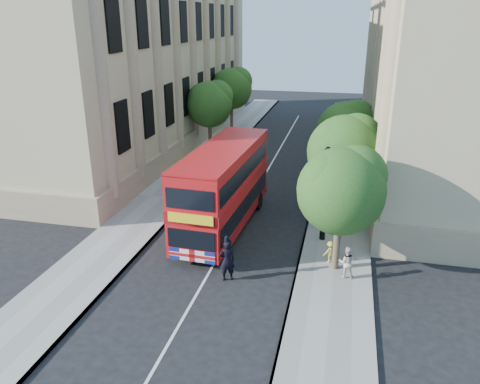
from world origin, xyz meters
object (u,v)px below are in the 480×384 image
Objects in this scene: lamp_post at (325,198)px; double_decker_bus at (224,186)px; box_van at (224,172)px; police_constable at (227,261)px; woman_pedestrian at (347,262)px.

lamp_post reaches higher than double_decker_bus.
double_decker_bus is 6.57m from box_van.
police_constable is at bearing -128.70° from lamp_post.
woman_pedestrian is at bearing 169.43° from police_constable.
police_constable is 1.30× the size of woman_pedestrian.
lamp_post is 3.39× the size of woman_pedestrian.
double_decker_bus is 6.71× the size of woman_pedestrian.
box_van is 2.38× the size of police_constable.
lamp_post reaches higher than police_constable.
box_van is at bearing -53.65° from woman_pedestrian.
double_decker_bus is 5.89m from police_constable.
police_constable reaches higher than woman_pedestrian.
double_decker_bus reaches higher than police_constable.
police_constable is at bearing -71.13° from box_van.
box_van is at bearing 137.44° from lamp_post.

